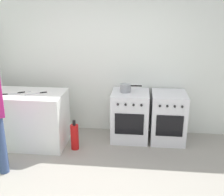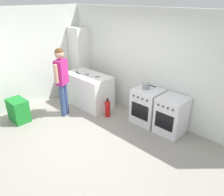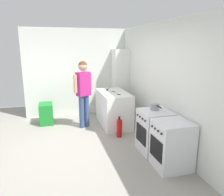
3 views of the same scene
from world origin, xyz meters
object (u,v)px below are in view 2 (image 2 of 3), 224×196
oven_right (171,115)px  recycling_crate_lower (19,115)px  knife_bread (93,77)px  fire_extinguisher (108,109)px  knife_carving (76,71)px  knife_paring (88,74)px  recycling_crate_upper (17,105)px  pot (146,86)px  knife_chef (81,74)px  oven_left (147,106)px  larder_cabinet (80,61)px  person (62,76)px

oven_right → recycling_crate_lower: oven_right is taller
knife_bread → fire_extinguisher: (0.60, -0.09, -0.69)m
oven_right → recycling_crate_lower: bearing=-143.9°
knife_carving → knife_paring: bearing=5.8°
recycling_crate_upper → pot: bearing=44.3°
knife_chef → recycling_crate_lower: (-0.40, -1.67, -0.76)m
pot → oven_left: bearing=-7.4°
knife_carving → knife_chef: 0.30m
pot → larder_cabinet: 2.57m
oven_right → fire_extinguisher: 1.60m
fire_extinguisher → recycling_crate_lower: 2.18m
pot → knife_carving: bearing=-168.8°
knife_chef → person: 0.73m
oven_right → knife_chef: (-2.53, -0.47, 0.48)m
pot → oven_right: bearing=-0.9°
recycling_crate_upper → larder_cabinet: 2.34m
knife_paring → oven_left: bearing=11.7°
pot → person: 2.04m
recycling_crate_upper → larder_cabinet: (-0.36, 2.24, 0.58)m
knife_paring → fire_extinguisher: size_ratio=0.39×
fire_extinguisher → person: bearing=-141.8°
oven_right → person: person is taller
knife_carving → person: 0.89m
oven_right → knife_chef: size_ratio=2.78×
recycling_crate_lower → oven_left: bearing=43.0°
knife_bread → recycling_crate_lower: bearing=-115.0°
knife_paring → knife_carving: size_ratio=0.64×
knife_chef → recycling_crate_upper: size_ratio=0.59×
knife_carving → person: bearing=-60.7°
knife_chef → fire_extinguisher: size_ratio=0.61×
knife_carving → fire_extinguisher: size_ratio=0.60×
oven_right → knife_bread: 2.21m
knife_paring → fire_extinguisher: knife_paring is taller
knife_bread → knife_chef: bearing=-169.0°
pot → recycling_crate_lower: size_ratio=0.70×
knife_paring → person: bearing=-92.3°
knife_chef → person: (0.14, -0.70, 0.14)m
knife_bread → recycling_crate_upper: size_ratio=0.61×
recycling_crate_lower → larder_cabinet: size_ratio=0.26×
oven_right → recycling_crate_lower: (-2.93, -2.14, -0.29)m
knife_chef → person: size_ratio=0.18×
knife_chef → larder_cabinet: (-0.76, 0.57, 0.10)m
pot → knife_bread: pot is taller
recycling_crate_lower → larder_cabinet: 2.43m
oven_left → knife_chef: size_ratio=2.78×
knife_carving → knife_chef: bearing=-13.2°
pot → recycling_crate_lower: (-2.20, -2.15, -0.78)m
knife_chef → recycling_crate_upper: 1.78m
oven_left → fire_extinguisher: oven_left is taller
knife_carving → recycling_crate_lower: knife_carving is taller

